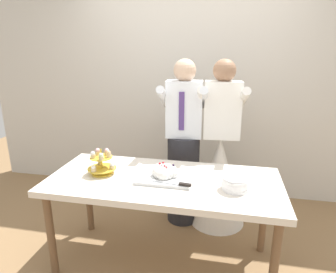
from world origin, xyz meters
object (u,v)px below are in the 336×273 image
at_px(cupcake_stand, 102,163).
at_px(main_cake_tray, 165,174).
at_px(plate_stack, 235,183).
at_px(dessert_table, 163,187).
at_px(person_bride, 219,169).
at_px(person_groom, 183,153).

relative_size(cupcake_stand, main_cake_tray, 0.53).
bearing_deg(plate_stack, main_cake_tray, 172.16).
distance_m(dessert_table, person_bride, 0.84).
height_order(dessert_table, main_cake_tray, main_cake_tray).
height_order(cupcake_stand, plate_stack, cupcake_stand).
bearing_deg(person_groom, person_bride, 5.42).
bearing_deg(cupcake_stand, person_groom, 51.21).
bearing_deg(plate_stack, person_groom, 122.63).
height_order(plate_stack, person_groom, person_groom).
xyz_separation_m(plate_stack, person_groom, (-0.49, 0.77, -0.08)).
relative_size(main_cake_tray, plate_stack, 2.20).
bearing_deg(person_groom, plate_stack, -57.37).
distance_m(person_groom, person_bride, 0.40).
bearing_deg(person_bride, plate_stack, -80.64).
bearing_deg(plate_stack, person_bride, 99.36).
distance_m(plate_stack, person_groom, 0.91).
xyz_separation_m(person_groom, person_bride, (0.36, 0.03, -0.16)).
height_order(cupcake_stand, person_bride, person_bride).
xyz_separation_m(dessert_table, main_cake_tray, (0.01, 0.00, 0.12)).
bearing_deg(person_groom, cupcake_stand, -128.79).
xyz_separation_m(main_cake_tray, person_groom, (0.04, 0.69, -0.07)).
distance_m(cupcake_stand, person_groom, 0.90).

